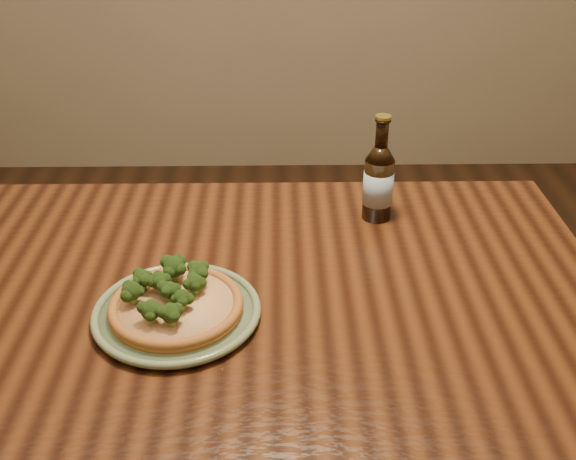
{
  "coord_description": "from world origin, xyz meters",
  "views": [
    {
      "loc": [
        0.19,
        -0.88,
        1.46
      ],
      "look_at": [
        0.21,
        0.21,
        0.82
      ],
      "focal_mm": 42.0,
      "sensor_mm": 36.0,
      "label": 1
    }
  ],
  "objects_px": {
    "pizza": "(175,303)",
    "beer_bottle": "(378,181)",
    "plate": "(177,312)",
    "table": "(176,337)"
  },
  "relations": [
    {
      "from": "plate",
      "to": "beer_bottle",
      "type": "bearing_deg",
      "value": 41.66
    },
    {
      "from": "pizza",
      "to": "table",
      "type": "bearing_deg",
      "value": 105.62
    },
    {
      "from": "pizza",
      "to": "beer_bottle",
      "type": "relative_size",
      "value": 0.99
    },
    {
      "from": "pizza",
      "to": "beer_bottle",
      "type": "distance_m",
      "value": 0.52
    },
    {
      "from": "beer_bottle",
      "to": "plate",
      "type": "bearing_deg",
      "value": -142.41
    },
    {
      "from": "pizza",
      "to": "beer_bottle",
      "type": "height_order",
      "value": "beer_bottle"
    },
    {
      "from": "table",
      "to": "beer_bottle",
      "type": "bearing_deg",
      "value": 34.91
    },
    {
      "from": "beer_bottle",
      "to": "table",
      "type": "bearing_deg",
      "value": -149.17
    },
    {
      "from": "plate",
      "to": "beer_bottle",
      "type": "height_order",
      "value": "beer_bottle"
    },
    {
      "from": "plate",
      "to": "pizza",
      "type": "distance_m",
      "value": 0.02
    }
  ]
}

